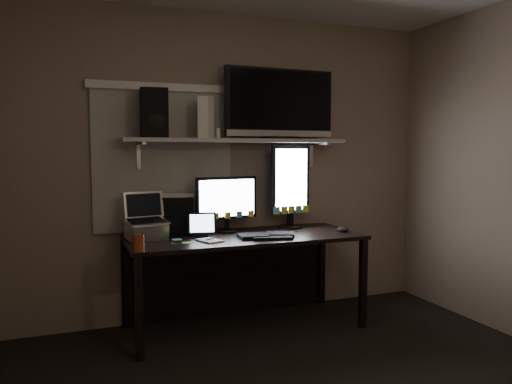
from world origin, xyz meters
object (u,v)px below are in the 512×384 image
tv (280,104)px  game_console (204,118)px  monitor_landscape (227,204)px  monitor_portrait (290,186)px  mouse (343,230)px  tablet (201,225)px  desk (240,255)px  cup (139,243)px  keyboard (267,235)px  laptop (146,217)px  speaker (154,114)px

tv → game_console: 0.66m
monitor_landscape → tv: tv is taller
monitor_portrait → tv: (-0.10, 0.01, 0.68)m
mouse → tablet: (-1.12, 0.19, 0.08)m
desk → monitor_portrait: 0.72m
desk → cup: cup is taller
keyboard → mouse: bearing=13.4°
cup → monitor_portrait: bearing=21.3°
tablet → cup: 0.64m
laptop → game_console: game_console is taller
keyboard → speaker: size_ratio=1.23×
monitor_landscape → tv: bearing=-3.5°
desk → monitor_portrait: bearing=9.0°
monitor_landscape → monitor_portrait: (0.57, 0.01, 0.13)m
cup → game_console: bearing=42.2°
tablet → monitor_portrait: bearing=22.0°
speaker → cup: bearing=-105.0°
keyboard → tv: bearing=67.3°
laptop → cup: laptop is taller
speaker → monitor_portrait: bearing=5.9°
monitor_portrait → tablet: (-0.81, -0.15, -0.26)m
tablet → mouse: bearing=2.2°
monitor_portrait → game_console: 0.92m
monitor_landscape → laptop: size_ratio=1.53×
cup → speaker: 1.04m
monitor_landscape → laptop: 0.66m
mouse → laptop: size_ratio=0.31×
keyboard → tablet: bearing=171.7°
cup → game_console: (0.59, 0.54, 0.85)m
keyboard → speaker: (-0.78, 0.34, 0.92)m
monitor_landscape → keyboard: size_ratio=1.17×
mouse → cup: size_ratio=0.95×
game_console → keyboard: bearing=-23.6°
mouse → speaker: bearing=149.7°
tv → speaker: 1.04m
mouse → tv: 1.15m
speaker → monitor_landscape: bearing=4.2°
tablet → laptop: size_ratio=0.64×
cup → tv: 1.67m
mouse → laptop: bearing=154.6°
mouse → cup: (-1.64, -0.19, 0.04)m
tv → keyboard: bearing=-128.7°
cup → speaker: speaker is taller
monitor_landscape → speaker: size_ratio=1.43×
monitor_landscape → monitor_portrait: bearing=-5.5°
desk → speaker: bearing=173.0°
monitor_portrait → laptop: bearing=178.4°
mouse → tv: tv is taller
monitor_landscape → mouse: (0.88, -0.32, -0.21)m
mouse → speaker: (-1.44, 0.34, 0.91)m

